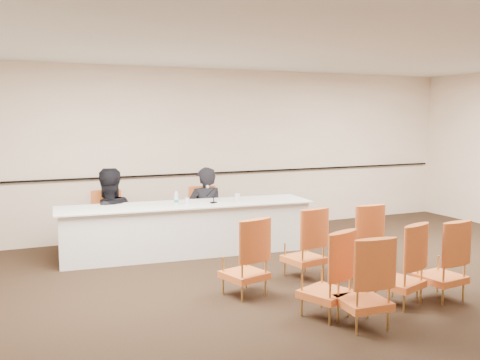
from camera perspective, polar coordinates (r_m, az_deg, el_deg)
name	(u,v)px	position (r m, az deg, el deg)	size (l,w,h in m)	color
floor	(346,293)	(6.75, 11.29, -11.72)	(10.00, 10.00, 0.00)	black
ceiling	(352,40)	(6.47, 11.91, 14.41)	(10.00, 10.00, 0.00)	silver
wall_back	(221,151)	(9.95, -2.00, 3.11)	(10.00, 0.04, 3.00)	beige
wall_rail	(222,173)	(9.94, -1.91, 0.80)	(9.80, 0.04, 0.03)	black
panel_table	(187,229)	(8.40, -5.67, -5.19)	(3.93, 0.90, 0.79)	white
panelist_main	(205,218)	(9.05, -3.73, -4.03)	(0.63, 0.41, 1.72)	black
panelist_main_chair	(205,215)	(9.04, -3.73, -3.80)	(0.50, 0.50, 0.95)	#B0501F
panelist_second	(108,227)	(8.77, -13.89, -4.85)	(0.91, 0.71, 1.87)	black
panelist_second_chair	(108,222)	(8.76, -13.91, -4.32)	(0.50, 0.50, 0.95)	#B0501F
papers	(223,203)	(8.38, -1.82, -2.44)	(0.30, 0.22, 0.00)	white
microphone	(214,194)	(8.33, -2.84, -1.55)	(0.10, 0.20, 0.28)	black
water_bottle	(176,198)	(8.23, -6.82, -1.92)	(0.06, 0.06, 0.21)	teal
drinking_glass	(187,201)	(8.30, -5.66, -2.22)	(0.06, 0.06, 0.10)	silver
coffee_cup	(237,198)	(8.48, -0.27, -1.90)	(0.08, 0.08, 0.13)	silver
aud_chair_front_left	(244,256)	(6.41, 0.46, -8.13)	(0.50, 0.50, 0.95)	#B0501F
aud_chair_front_mid	(304,242)	(7.15, 6.86, -6.62)	(0.50, 0.50, 0.95)	#B0501F
aud_chair_front_right	(361,237)	(7.60, 12.76, -5.95)	(0.50, 0.50, 0.95)	#B0501F
aud_chair_back_left	(326,273)	(5.82, 9.16, -9.76)	(0.50, 0.50, 0.95)	#B0501F
aud_chair_back_mid	(399,263)	(6.36, 16.61, -8.52)	(0.50, 0.50, 0.95)	#B0501F
aud_chair_back_right	(441,259)	(6.71, 20.68, -7.89)	(0.50, 0.50, 0.95)	#B0501F
aud_chair_extra	(363,281)	(5.62, 13.02, -10.43)	(0.50, 0.50, 0.95)	#B0501F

